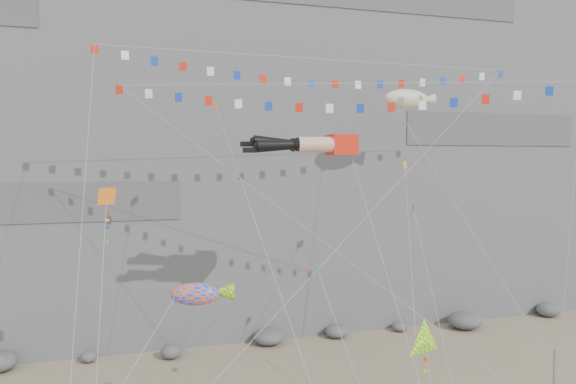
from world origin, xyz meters
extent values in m
cube|color=slate|center=(0.00, 32.00, 25.00)|extent=(80.00, 28.00, 50.00)
cube|color=red|center=(1.57, 5.45, 16.12)|extent=(1.71, 2.23, 1.24)
cylinder|color=tan|center=(-0.29, 5.00, 16.12)|extent=(2.18, 1.10, 0.92)
sphere|color=black|center=(-1.34, 5.09, 16.12)|extent=(0.84, 0.84, 0.84)
cone|color=black|center=(-2.58, 5.20, 16.05)|extent=(2.57, 0.99, 0.86)
cube|color=black|center=(-4.25, 5.35, 15.77)|extent=(0.84, 0.44, 0.31)
cylinder|color=tan|center=(-0.18, 6.23, 16.12)|extent=(2.18, 1.10, 0.92)
sphere|color=black|center=(-1.23, 6.33, 16.12)|extent=(0.84, 0.84, 0.84)
cone|color=black|center=(-2.47, 6.44, 16.24)|extent=(2.59, 0.99, 0.92)
cube|color=black|center=(-4.14, 6.59, 16.15)|extent=(0.84, 0.44, 0.31)
cylinder|color=gray|center=(1.35, -1.78, 8.09)|extent=(0.03, 0.03, 21.63)
cylinder|color=gray|center=(-6.12, 2.64, 11.05)|extent=(0.03, 0.03, 30.48)
cylinder|color=gray|center=(6.97, 1.83, 9.90)|extent=(0.03, 0.03, 23.26)
cylinder|color=gray|center=(-12.67, -0.54, 6.69)|extent=(0.03, 0.03, 15.65)
cylinder|color=gray|center=(11.46, 4.51, 9.95)|extent=(0.03, 0.03, 25.18)
cylinder|color=gray|center=(-3.95, 1.55, 9.35)|extent=(0.03, 0.03, 24.40)
cylinder|color=gray|center=(4.80, -0.78, 6.12)|extent=(0.03, 0.03, 16.42)
cylinder|color=gray|center=(-0.78, -2.43, 4.58)|extent=(0.03, 0.03, 12.47)
cylinder|color=gray|center=(4.63, 1.88, 7.44)|extent=(0.03, 0.03, 21.85)
camera|label=1|loc=(-11.72, -26.80, 15.28)|focal=35.00mm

